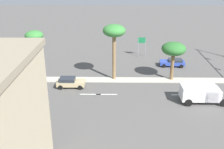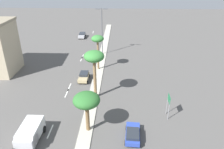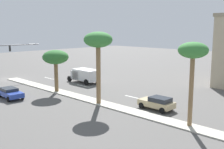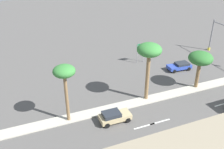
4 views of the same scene
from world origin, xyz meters
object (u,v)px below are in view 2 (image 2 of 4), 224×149
at_px(sedan_tan_mid, 84,76).
at_px(palm_tree_near, 94,58).
at_px(palm_tree_far, 87,101).
at_px(sedan_silver_leading, 82,35).
at_px(box_truck, 30,134).
at_px(palm_tree_front, 98,40).
at_px(directional_road_sign, 169,101).
at_px(sedan_blue_inboard, 133,134).
at_px(street_lamp_center, 102,28).

bearing_deg(sedan_tan_mid, palm_tree_near, -64.33).
bearing_deg(sedan_tan_mid, palm_tree_far, -79.04).
xyz_separation_m(palm_tree_far, palm_tree_near, (0.09, 8.52, 2.35)).
distance_m(sedan_silver_leading, box_truck, 45.26).
bearing_deg(palm_tree_far, palm_tree_front, 91.43).
bearing_deg(box_truck, palm_tree_near, 57.10).
height_order(directional_road_sign, sedan_blue_inboard, directional_road_sign).
xyz_separation_m(directional_road_sign, palm_tree_front, (-11.71, 16.17, 3.85)).
height_order(sedan_tan_mid, box_truck, box_truck).
height_order(directional_road_sign, palm_tree_front, palm_tree_front).
xyz_separation_m(directional_road_sign, sedan_silver_leading, (-18.98, 39.32, -1.86)).
bearing_deg(directional_road_sign, sedan_silver_leading, 115.76).
bearing_deg(sedan_blue_inboard, directional_road_sign, 42.58).
distance_m(palm_tree_near, palm_tree_front, 11.19).
xyz_separation_m(street_lamp_center, sedan_tan_mid, (-2.49, -14.23, -5.79)).
relative_size(palm_tree_front, sedan_blue_inboard, 1.77).
distance_m(street_lamp_center, box_truck, 32.39).
bearing_deg(sedan_blue_inboard, sedan_tan_mid, 118.84).
bearing_deg(palm_tree_front, palm_tree_near, -87.00).
xyz_separation_m(palm_tree_far, sedan_blue_inboard, (5.95, -1.33, -4.00)).
bearing_deg(palm_tree_front, palm_tree_far, -88.57).
distance_m(directional_road_sign, sedan_blue_inboard, 7.41).
distance_m(palm_tree_far, box_truck, 8.16).
distance_m(palm_tree_front, sedan_blue_inboard, 22.73).
bearing_deg(palm_tree_near, box_truck, -122.90).
distance_m(palm_tree_near, sedan_silver_leading, 35.75).
height_order(palm_tree_far, street_lamp_center, street_lamp_center).
xyz_separation_m(palm_tree_near, sedan_blue_inboard, (5.85, -9.86, -6.35)).
distance_m(palm_tree_far, street_lamp_center, 28.90).
relative_size(street_lamp_center, box_truck, 2.04).
height_order(directional_road_sign, palm_tree_far, palm_tree_far).
distance_m(directional_road_sign, sedan_tan_mid, 18.00).
bearing_deg(box_truck, palm_tree_far, 19.08).
relative_size(palm_tree_front, box_truck, 1.35).
bearing_deg(directional_road_sign, palm_tree_front, 125.92).
relative_size(directional_road_sign, street_lamp_center, 0.32).
xyz_separation_m(directional_road_sign, sedan_blue_inboard, (-5.27, -4.85, -1.91)).
xyz_separation_m(palm_tree_near, sedan_silver_leading, (-7.85, 34.31, -6.30)).
bearing_deg(street_lamp_center, palm_tree_far, -89.33).
relative_size(palm_tree_far, street_lamp_center, 0.51).
height_order(palm_tree_far, sedan_tan_mid, palm_tree_far).
height_order(directional_road_sign, sedan_silver_leading, directional_road_sign).
distance_m(street_lamp_center, sedan_tan_mid, 15.56).
distance_m(palm_tree_far, sedan_blue_inboard, 7.29).
height_order(palm_tree_far, box_truck, palm_tree_far).
relative_size(street_lamp_center, sedan_blue_inboard, 2.67).
distance_m(directional_road_sign, street_lamp_center, 28.11).
relative_size(sedan_silver_leading, sedan_tan_mid, 1.12).
distance_m(street_lamp_center, sedan_blue_inboard, 31.37).
distance_m(directional_road_sign, palm_tree_near, 12.99).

